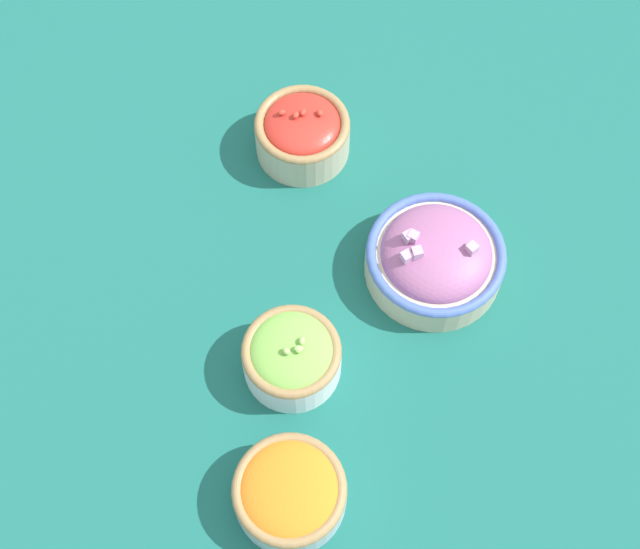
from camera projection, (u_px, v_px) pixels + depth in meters
ground_plane at (320, 286)px, 1.06m from camera, size 3.00×3.00×0.00m
bowl_cherry_tomatoes at (302, 132)px, 1.12m from camera, size 0.12×0.12×0.07m
bowl_lettuce at (292, 356)px, 0.98m from camera, size 0.11×0.11×0.07m
bowl_red_onion at (435, 257)px, 1.04m from camera, size 0.16×0.16×0.08m
bowl_carrots at (290, 492)px, 0.92m from camera, size 0.12×0.12×0.06m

